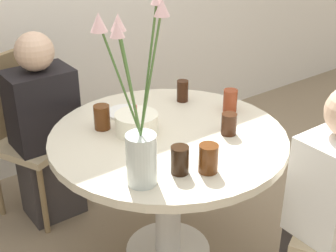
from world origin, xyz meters
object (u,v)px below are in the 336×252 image
object	(u,v)px
side_plate	(125,112)
drink_glass_2	(208,158)
flower_vase	(139,132)
person_guest	(46,135)
drink_glass_1	(102,117)
drink_glass_3	(183,91)
birthday_cake	(137,123)
person_woman	(332,217)
chair_far_back	(23,126)
drink_glass_5	(229,124)
drink_glass_4	(230,100)
drink_glass_0	(180,160)

from	to	relation	value
side_plate	drink_glass_2	bearing A→B (deg)	-92.06
flower_vase	person_guest	bearing A→B (deg)	89.93
drink_glass_1	drink_glass_3	world-z (taller)	drink_glass_1
birthday_cake	person_woman	bearing A→B (deg)	-61.07
birthday_cake	flower_vase	size ratio (longest dim) A/B	0.27
drink_glass_3	person_woman	world-z (taller)	person_woman
drink_glass_2	drink_glass_3	bearing A→B (deg)	60.13
chair_far_back	drink_glass_3	bearing A→B (deg)	-65.54
drink_glass_2	person_guest	size ratio (longest dim) A/B	0.11
chair_far_back	side_plate	size ratio (longest dim) A/B	4.99
chair_far_back	flower_vase	distance (m)	1.17
person_woman	drink_glass_2	bearing A→B (deg)	139.32
chair_far_back	drink_glass_2	distance (m)	1.25
drink_glass_5	person_woman	bearing A→B (deg)	-78.70
chair_far_back	drink_glass_5	size ratio (longest dim) A/B	9.15
chair_far_back	drink_glass_1	xyz separation A→B (m)	(0.18, -0.60, 0.24)
chair_far_back	person_woman	bearing A→B (deg)	-89.93
drink_glass_2	drink_glass_5	size ratio (longest dim) A/B	1.17
chair_far_back	flower_vase	size ratio (longest dim) A/B	1.27
drink_glass_5	person_woman	distance (m)	0.59
drink_glass_5	person_woman	world-z (taller)	person_woman
birthday_cake	drink_glass_3	xyz separation A→B (m)	(0.39, 0.16, 0.01)
side_plate	person_guest	world-z (taller)	person_guest
birthday_cake	drink_glass_1	distance (m)	0.17
drink_glass_3	side_plate	bearing A→B (deg)	171.05
birthday_cake	drink_glass_5	size ratio (longest dim) A/B	1.97
flower_vase	person_guest	distance (m)	1.04
birthday_cake	drink_glass_2	bearing A→B (deg)	-84.49
drink_glass_2	drink_glass_4	world-z (taller)	drink_glass_2
birthday_cake	drink_glass_5	xyz separation A→B (m)	(0.33, -0.26, 0.00)
drink_glass_0	drink_glass_2	distance (m)	0.11
drink_glass_5	drink_glass_1	bearing A→B (deg)	137.98
person_guest	birthday_cake	bearing A→B (deg)	-69.74
chair_far_back	drink_glass_3	world-z (taller)	chair_far_back
drink_glass_1	drink_glass_2	size ratio (longest dim) A/B	0.98
person_woman	drink_glass_0	bearing A→B (deg)	140.96
drink_glass_0	person_woman	size ratio (longest dim) A/B	0.11
side_plate	drink_glass_5	distance (m)	0.54
drink_glass_2	person_guest	bearing A→B (deg)	104.11
birthday_cake	drink_glass_3	world-z (taller)	birthday_cake
drink_glass_5	person_guest	size ratio (longest dim) A/B	0.09
drink_glass_3	flower_vase	bearing A→B (deg)	-139.67
side_plate	drink_glass_5	xyz separation A→B (m)	(0.26, -0.47, 0.05)
chair_far_back	person_woman	distance (m)	1.68
side_plate	drink_glass_2	distance (m)	0.66
drink_glass_5	flower_vase	bearing A→B (deg)	-169.94
drink_glass_4	person_guest	bearing A→B (deg)	137.23
drink_glass_3	drink_glass_0	bearing A→B (deg)	-129.01
chair_far_back	drink_glass_1	distance (m)	0.67
drink_glass_1	drink_glass_3	xyz separation A→B (m)	(0.50, 0.03, -0.00)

